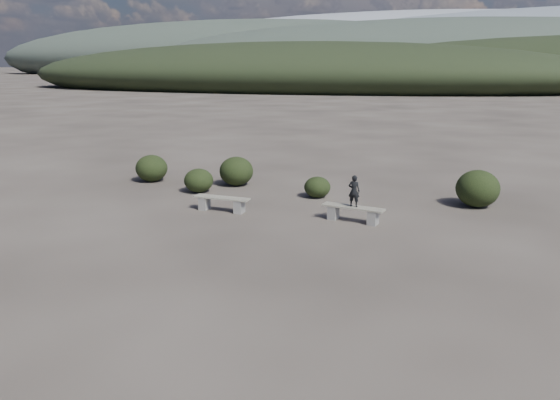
% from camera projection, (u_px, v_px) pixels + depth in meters
% --- Properties ---
extents(ground, '(1200.00, 1200.00, 0.00)m').
position_uv_depth(ground, '(201.00, 282.00, 12.05)').
color(ground, '#322B27').
rests_on(ground, ground).
extents(bench_left, '(1.92, 0.48, 0.48)m').
position_uv_depth(bench_left, '(222.00, 203.00, 17.81)').
color(bench_left, slate).
rests_on(bench_left, ground).
extents(bench_right, '(1.97, 0.74, 0.48)m').
position_uv_depth(bench_right, '(353.00, 212.00, 16.62)').
color(bench_right, slate).
rests_on(bench_right, ground).
extents(seated_person, '(0.38, 0.27, 0.97)m').
position_uv_depth(seated_person, '(354.00, 191.00, 16.45)').
color(seated_person, black).
rests_on(seated_person, bench_right).
extents(shrub_a, '(1.09, 1.09, 0.90)m').
position_uv_depth(shrub_a, '(199.00, 181.00, 20.41)').
color(shrub_a, black).
rests_on(shrub_a, ground).
extents(shrub_b, '(1.34, 1.34, 1.15)m').
position_uv_depth(shrub_b, '(236.00, 171.00, 21.54)').
color(shrub_b, black).
rests_on(shrub_b, ground).
extents(shrub_c, '(0.95, 0.95, 0.76)m').
position_uv_depth(shrub_c, '(317.00, 187.00, 19.63)').
color(shrub_c, black).
rests_on(shrub_c, ground).
extents(shrub_d, '(1.43, 1.43, 1.25)m').
position_uv_depth(shrub_d, '(478.00, 189.00, 18.29)').
color(shrub_d, black).
rests_on(shrub_d, ground).
extents(shrub_f, '(1.29, 1.29, 1.09)m').
position_uv_depth(shrub_f, '(152.00, 168.00, 22.29)').
color(shrub_f, black).
rests_on(shrub_f, ground).
extents(mountain_ridges, '(500.00, 400.00, 56.00)m').
position_uv_depth(mountain_ridges, '(438.00, 53.00, 324.98)').
color(mountain_ridges, black).
rests_on(mountain_ridges, ground).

